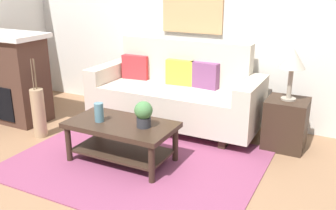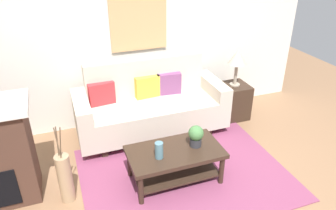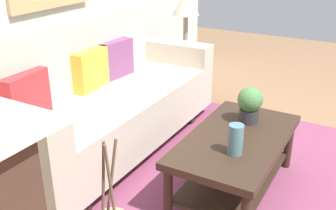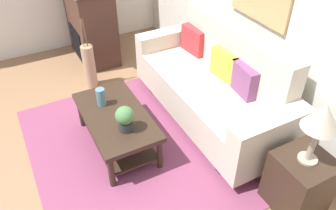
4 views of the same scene
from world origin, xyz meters
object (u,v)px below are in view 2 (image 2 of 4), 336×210
coffee_table (175,158)px  table_lamp (237,59)px  throw_pillow_mustard (147,87)px  framed_painting (139,22)px  potted_plant_tabletop (196,135)px  throw_pillow_plum (169,84)px  side_table (233,101)px  tabletop_vase (159,150)px  throw_pillow_crimson (102,94)px  couch (150,106)px  floor_vase (65,178)px

coffee_table → table_lamp: size_ratio=1.93×
throw_pillow_mustard → framed_painting: 0.93m
potted_plant_tabletop → throw_pillow_plum: bearing=84.2°
coffee_table → side_table: 1.82m
potted_plant_tabletop → side_table: 1.64m
tabletop_vase → framed_painting: size_ratio=0.24×
table_lamp → framed_painting: size_ratio=0.69×
throw_pillow_crimson → coffee_table: size_ratio=0.33×
throw_pillow_mustard → potted_plant_tabletop: throw_pillow_mustard is taller
throw_pillow_crimson → throw_pillow_mustard: (0.66, 0.00, 0.00)m
couch → throw_pillow_mustard: bearing=90.0°
couch → coffee_table: size_ratio=1.95×
tabletop_vase → side_table: size_ratio=0.35×
floor_vase → coffee_table: bearing=-4.5°
coffee_table → potted_plant_tabletop: potted_plant_tabletop is taller
couch → throw_pillow_plum: (0.33, 0.13, 0.25)m
coffee_table → side_table: side_table is taller
potted_plant_tabletop → framed_painting: bearing=97.2°
throw_pillow_mustard → side_table: throw_pillow_mustard is taller
floor_vase → framed_painting: bearing=49.5°
side_table → table_lamp: 0.71m
couch → throw_pillow_mustard: couch is taller
throw_pillow_mustard → floor_vase: bearing=-137.7°
potted_plant_tabletop → framed_painting: 1.89m
throw_pillow_mustard → throw_pillow_plum: 0.33m
throw_pillow_mustard → framed_painting: (-0.00, 0.34, 0.86)m
couch → throw_pillow_plum: size_ratio=5.95×
throw_pillow_mustard → potted_plant_tabletop: 1.29m
throw_pillow_plum → table_lamp: bearing=-8.4°
coffee_table → framed_painting: framed_painting is taller
coffee_table → throw_pillow_crimson: bearing=115.3°
tabletop_vase → floor_vase: size_ratio=0.33×
couch → side_table: couch is taller
coffee_table → floor_vase: bearing=175.5°
tabletop_vase → table_lamp: size_ratio=0.34×
throw_pillow_crimson → framed_painting: framed_painting is taller
side_table → framed_painting: size_ratio=0.68×
couch → framed_painting: size_ratio=2.58×
tabletop_vase → framed_painting: framed_painting is taller
couch → throw_pillow_crimson: size_ratio=5.95×
table_lamp → floor_vase: size_ratio=0.97×
throw_pillow_crimson → coffee_table: throw_pillow_crimson is taller
table_lamp → throw_pillow_crimson: bearing=175.7°
coffee_table → side_table: bearing=38.2°
tabletop_vase → potted_plant_tabletop: bearing=9.0°
table_lamp → framed_painting: 1.56m
tabletop_vase → framed_painting: 1.99m
floor_vase → table_lamp: bearing=21.0°
throw_pillow_crimson → throw_pillow_mustard: 0.66m
tabletop_vase → side_table: (1.65, 1.19, -0.25)m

